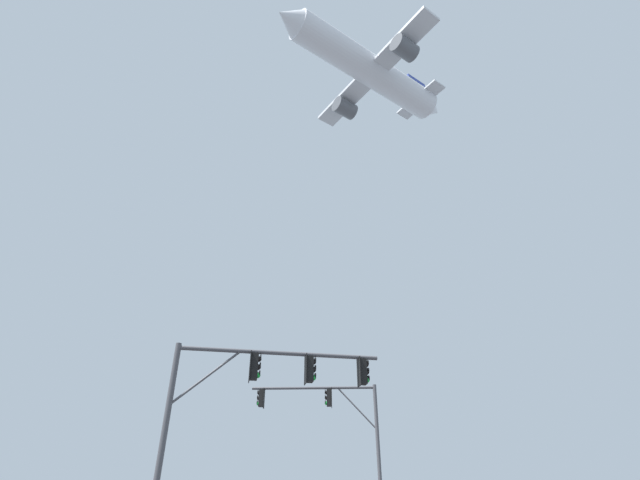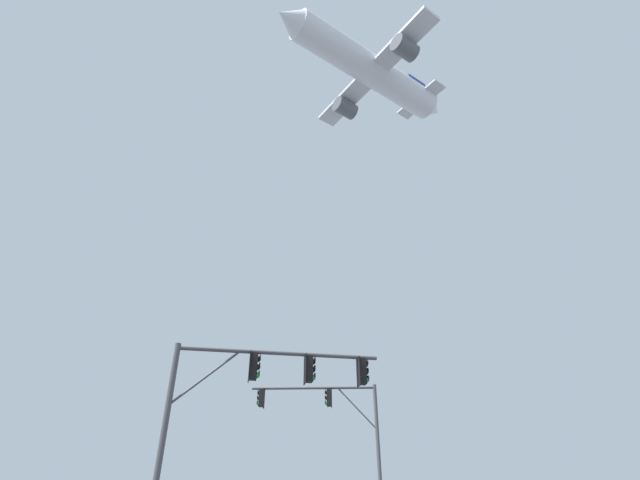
# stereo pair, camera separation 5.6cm
# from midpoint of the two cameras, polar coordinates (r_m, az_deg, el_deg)

# --- Properties ---
(signal_pole_near) EXTENTS (7.24, 1.02, 5.82)m
(signal_pole_near) POSITION_cam_midpoint_polar(r_m,az_deg,el_deg) (16.18, -7.65, -17.90)
(signal_pole_near) COLOR #4C4C51
(signal_pole_near) RESTS_ON ground
(signal_pole_far) EXTENTS (6.87, 1.08, 6.57)m
(signal_pole_far) POSITION_cam_midpoint_polar(r_m,az_deg,el_deg) (25.66, 1.69, -21.66)
(signal_pole_far) COLOR #4C4C51
(signal_pole_far) RESTS_ON ground
(airplane) EXTENTS (25.01, 19.31, 7.40)m
(airplane) POSITION_cam_midpoint_polar(r_m,az_deg,el_deg) (62.45, 6.27, 21.02)
(airplane) COLOR white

